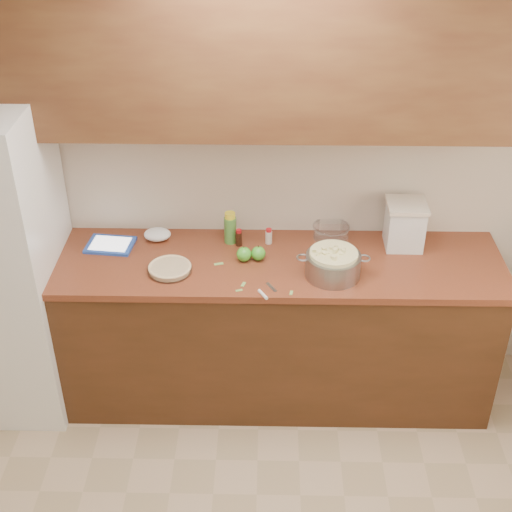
{
  "coord_description": "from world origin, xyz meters",
  "views": [
    {
      "loc": [
        0.04,
        -1.74,
        3.02
      ],
      "look_at": [
        -0.02,
        1.43,
        0.98
      ],
      "focal_mm": 50.0,
      "sensor_mm": 36.0,
      "label": 1
    }
  ],
  "objects_px": {
    "colander": "(333,264)",
    "flour_canister": "(405,224)",
    "pie": "(170,268)",
    "tablet": "(110,245)"
  },
  "relations": [
    {
      "from": "colander",
      "to": "flour_canister",
      "type": "distance_m",
      "value": 0.52
    },
    {
      "from": "pie",
      "to": "tablet",
      "type": "xyz_separation_m",
      "value": [
        -0.36,
        0.25,
        -0.01
      ]
    },
    {
      "from": "colander",
      "to": "tablet",
      "type": "height_order",
      "value": "colander"
    },
    {
      "from": "pie",
      "to": "flour_canister",
      "type": "height_order",
      "value": "flour_canister"
    },
    {
      "from": "colander",
      "to": "tablet",
      "type": "distance_m",
      "value": 1.24
    },
    {
      "from": "flour_canister",
      "to": "tablet",
      "type": "bearing_deg",
      "value": -178.45
    },
    {
      "from": "flour_canister",
      "to": "tablet",
      "type": "height_order",
      "value": "flour_canister"
    },
    {
      "from": "flour_canister",
      "to": "tablet",
      "type": "distance_m",
      "value": 1.63
    },
    {
      "from": "colander",
      "to": "flour_canister",
      "type": "xyz_separation_m",
      "value": [
        0.41,
        0.31,
        0.07
      ]
    },
    {
      "from": "colander",
      "to": "tablet",
      "type": "xyz_separation_m",
      "value": [
        -1.22,
        0.26,
        -0.06
      ]
    }
  ]
}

